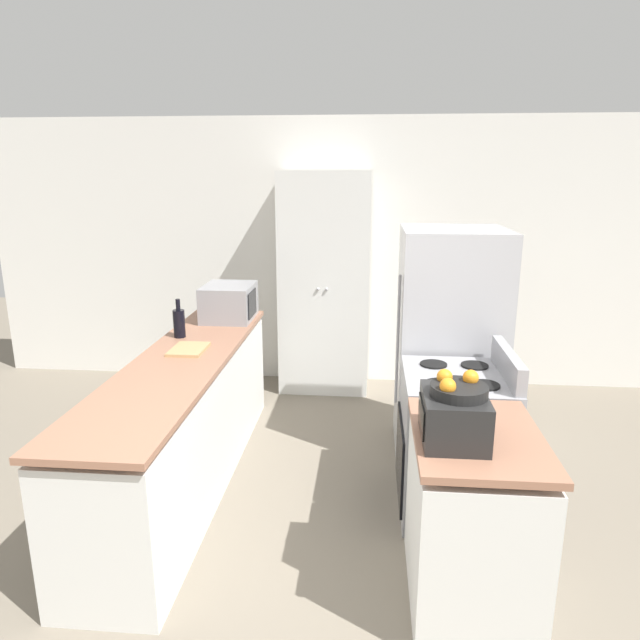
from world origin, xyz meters
The scene contains 11 objects.
wall_back centered at (0.00, 3.63, 1.30)m, with size 7.00×0.06×2.60m.
counter_left centered at (-0.88, 1.46, 0.43)m, with size 0.60×2.73×0.90m.
counter_right centered at (0.88, 0.52, 0.43)m, with size 0.60×0.84×0.90m.
pantry_cabinet centered at (-0.08, 3.34, 1.05)m, with size 0.85×0.50×2.10m.
stove centered at (0.90, 1.32, 0.46)m, with size 0.66×0.71×1.06m.
refrigerator centered at (0.94, 2.10, 0.85)m, with size 0.76×0.78×1.70m.
microwave centered at (-0.80, 2.52, 1.04)m, with size 0.41×0.48×0.29m.
wine_bottle centered at (-1.04, 1.96, 1.01)m, with size 0.09×0.09×0.29m.
toaster_oven centered at (0.75, 0.45, 1.01)m, with size 0.29×0.37×0.22m.
fruit_bowl centered at (0.76, 0.44, 1.16)m, with size 0.26×0.26×0.10m.
cutting_board centered at (-0.88, 1.65, 0.91)m, with size 0.23×0.31×0.02m.
Camera 1 is at (0.35, -1.99, 2.09)m, focal length 32.00 mm.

